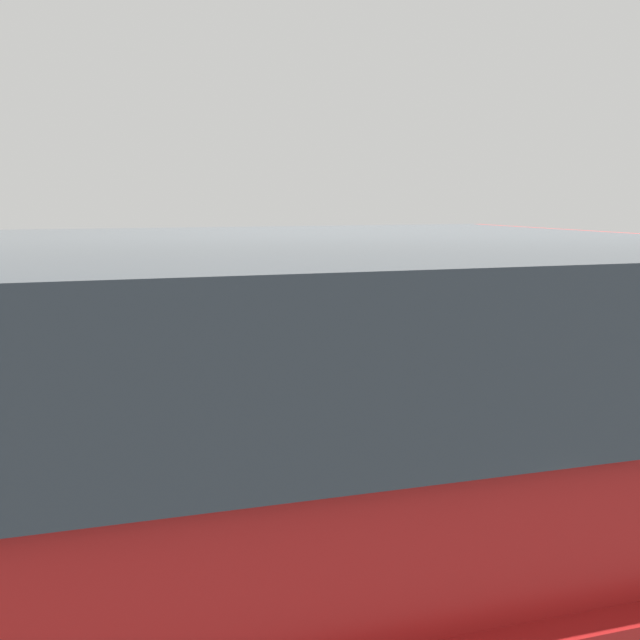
{
  "coord_description": "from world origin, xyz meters",
  "views": [
    {
      "loc": [
        -0.49,
        -3.44,
        2.0
      ],
      "look_at": [
        -0.66,
        3.68,
        1.0
      ],
      "focal_mm": 50.0,
      "sensor_mm": 36.0,
      "label": 1
    }
  ],
  "objects_px": {
    "parked_sedan_a": "(14,290)",
    "parked_sedan_d": "(597,293)",
    "pickup_truck": "(416,562)",
    "parked_sedan_b": "(209,291)",
    "parked_sedan_c": "(407,288)"
  },
  "relations": [
    {
      "from": "pickup_truck",
      "to": "parked_sedan_d",
      "type": "relative_size",
      "value": 1.39
    },
    {
      "from": "parked_sedan_a",
      "to": "parked_sedan_d",
      "type": "distance_m",
      "value": 8.32
    },
    {
      "from": "pickup_truck",
      "to": "parked_sedan_b",
      "type": "relative_size",
      "value": 1.31
    },
    {
      "from": "pickup_truck",
      "to": "parked_sedan_d",
      "type": "xyz_separation_m",
      "value": [
        3.41,
        10.13,
        -0.31
      ]
    },
    {
      "from": "parked_sedan_a",
      "to": "parked_sedan_d",
      "type": "xyz_separation_m",
      "value": [
        8.32,
        0.03,
        -0.03
      ]
    },
    {
      "from": "pickup_truck",
      "to": "parked_sedan_a",
      "type": "xyz_separation_m",
      "value": [
        -4.91,
        10.1,
        -0.28
      ]
    },
    {
      "from": "parked_sedan_a",
      "to": "parked_sedan_d",
      "type": "bearing_deg",
      "value": 91.46
    },
    {
      "from": "pickup_truck",
      "to": "parked_sedan_a",
      "type": "distance_m",
      "value": 11.23
    },
    {
      "from": "parked_sedan_d",
      "to": "pickup_truck",
      "type": "bearing_deg",
      "value": -23.91
    },
    {
      "from": "parked_sedan_a",
      "to": "parked_sedan_b",
      "type": "xyz_separation_m",
      "value": [
        2.81,
        0.01,
        -0.0
      ]
    },
    {
      "from": "pickup_truck",
      "to": "parked_sedan_a",
      "type": "height_order",
      "value": "pickup_truck"
    },
    {
      "from": "pickup_truck",
      "to": "parked_sedan_c",
      "type": "relative_size",
      "value": 1.29
    },
    {
      "from": "parked_sedan_b",
      "to": "parked_sedan_a",
      "type": "bearing_deg",
      "value": -93.93
    },
    {
      "from": "parked_sedan_a",
      "to": "parked_sedan_d",
      "type": "relative_size",
      "value": 1.09
    },
    {
      "from": "pickup_truck",
      "to": "parked_sedan_d",
      "type": "bearing_deg",
      "value": 49.93
    }
  ]
}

